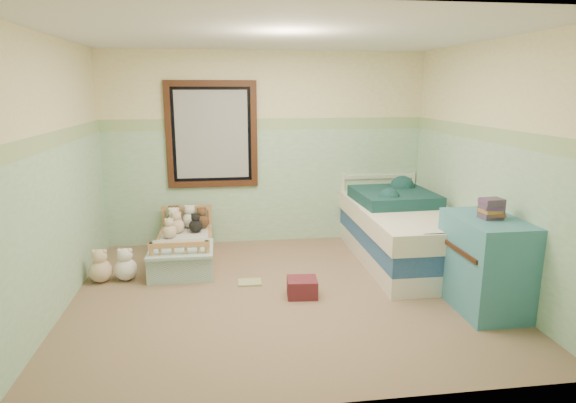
{
  "coord_description": "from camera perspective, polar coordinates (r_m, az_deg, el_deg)",
  "views": [
    {
      "loc": [
        -0.58,
        -4.54,
        2.02
      ],
      "look_at": [
        0.09,
        0.35,
        0.87
      ],
      "focal_mm": 30.22,
      "sensor_mm": 36.0,
      "label": 1
    }
  ],
  "objects": [
    {
      "name": "floor",
      "position": [
        5.01,
        -0.51,
        -10.83
      ],
      "size": [
        4.2,
        3.6,
        0.02
      ],
      "primitive_type": "cube",
      "color": "brown",
      "rests_on": "ground"
    },
    {
      "name": "ceiling",
      "position": [
        4.6,
        -0.57,
        19.2
      ],
      "size": [
        4.2,
        3.6,
        0.02
      ],
      "primitive_type": "cube",
      "color": "silver",
      "rests_on": "wall_back"
    },
    {
      "name": "wall_back",
      "position": [
        6.41,
        -2.59,
        6.19
      ],
      "size": [
        4.2,
        0.04,
        2.5
      ],
      "primitive_type": "cube",
      "color": "#D3CB87",
      "rests_on": "floor"
    },
    {
      "name": "wall_front",
      "position": [
        2.9,
        3.97,
        -2.36
      ],
      "size": [
        4.2,
        0.04,
        2.5
      ],
      "primitive_type": "cube",
      "color": "#D3CB87",
      "rests_on": "floor"
    },
    {
      "name": "wall_left",
      "position": [
        4.85,
        -26.0,
        2.61
      ],
      "size": [
        0.04,
        3.6,
        2.5
      ],
      "primitive_type": "cube",
      "color": "#D3CB87",
      "rests_on": "floor"
    },
    {
      "name": "wall_right",
      "position": [
        5.33,
        22.54,
        3.77
      ],
      "size": [
        0.04,
        3.6,
        2.5
      ],
      "primitive_type": "cube",
      "color": "#D3CB87",
      "rests_on": "floor"
    },
    {
      "name": "wainscot_mint",
      "position": [
        6.48,
        -2.53,
        1.78
      ],
      "size": [
        4.2,
        0.01,
        1.5
      ],
      "primitive_type": "cube",
      "color": "#85B58F",
      "rests_on": "floor"
    },
    {
      "name": "border_strip",
      "position": [
        6.37,
        -2.6,
        9.08
      ],
      "size": [
        4.2,
        0.01,
        0.15
      ],
      "primitive_type": "cube",
      "color": "#548653",
      "rests_on": "wall_back"
    },
    {
      "name": "window_frame",
      "position": [
        6.33,
        -8.95,
        7.77
      ],
      "size": [
        1.16,
        0.06,
        1.36
      ],
      "primitive_type": "cube",
      "color": "#3A1B0F",
      "rests_on": "wall_back"
    },
    {
      "name": "window_blinds",
      "position": [
        6.34,
        -8.95,
        7.78
      ],
      "size": [
        0.92,
        0.01,
        1.12
      ],
      "primitive_type": "cube",
      "color": "#B6B6B4",
      "rests_on": "window_frame"
    },
    {
      "name": "toddler_bed_frame",
      "position": [
        5.94,
        -12.06,
        -6.26
      ],
      "size": [
        0.64,
        1.28,
        0.16
      ],
      "primitive_type": "cube",
      "color": "#A16E46",
      "rests_on": "floor"
    },
    {
      "name": "toddler_mattress",
      "position": [
        5.89,
        -12.13,
        -4.96
      ],
      "size": [
        0.58,
        1.22,
        0.12
      ],
      "primitive_type": "cube",
      "color": "silver",
      "rests_on": "toddler_bed_frame"
    },
    {
      "name": "patchwork_quilt",
      "position": [
        5.49,
        -12.46,
        -5.49
      ],
      "size": [
        0.69,
        0.64,
        0.03
      ],
      "primitive_type": "cube",
      "color": "#649CC1",
      "rests_on": "toddler_mattress"
    },
    {
      "name": "plush_bed_brown",
      "position": [
        6.34,
        -13.23,
        -2.2
      ],
      "size": [
        0.2,
        0.2,
        0.2
      ],
      "primitive_type": "sphere",
      "color": "brown",
      "rests_on": "toddler_mattress"
    },
    {
      "name": "plush_bed_white",
      "position": [
        6.32,
        -11.43,
        -2.16
      ],
      "size": [
        0.2,
        0.2,
        0.2
      ],
      "primitive_type": "sphere",
      "color": "silver",
      "rests_on": "toddler_mattress"
    },
    {
      "name": "plush_bed_tan",
      "position": [
        6.12,
        -12.94,
        -2.81
      ],
      "size": [
        0.19,
        0.19,
        0.19
      ],
      "primitive_type": "sphere",
      "color": "beige",
      "rests_on": "toddler_mattress"
    },
    {
      "name": "plush_bed_dark",
      "position": [
        6.11,
        -10.79,
        -2.84
      ],
      "size": [
        0.17,
        0.17,
        0.17
      ],
      "primitive_type": "sphere",
      "color": "black",
      "rests_on": "toddler_mattress"
    },
    {
      "name": "plush_floor_cream",
      "position": [
        5.56,
        -18.52,
        -7.57
      ],
      "size": [
        0.24,
        0.24,
        0.24
      ],
      "primitive_type": "sphere",
      "color": "white",
      "rests_on": "floor"
    },
    {
      "name": "plush_floor_tan",
      "position": [
        5.6,
        -21.17,
        -7.62
      ],
      "size": [
        0.25,
        0.25,
        0.25
      ],
      "primitive_type": "sphere",
      "color": "beige",
      "rests_on": "floor"
    },
    {
      "name": "twin_bed_frame",
      "position": [
        6.01,
        13.47,
        -5.82
      ],
      "size": [
        1.06,
        2.12,
        0.22
      ],
      "primitive_type": "cube",
      "color": "white",
      "rests_on": "floor"
    },
    {
      "name": "twin_boxspring",
      "position": [
        5.94,
        13.58,
        -3.82
      ],
      "size": [
        1.06,
        2.12,
        0.22
      ],
      "primitive_type": "cube",
      "color": "navy",
      "rests_on": "twin_bed_frame"
    },
    {
      "name": "twin_mattress",
      "position": [
        5.88,
        13.69,
        -1.76
      ],
      "size": [
        1.1,
        2.16,
        0.22
      ],
      "primitive_type": "cube",
      "color": "silver",
      "rests_on": "twin_boxspring"
    },
    {
      "name": "teal_blanket",
      "position": [
        6.09,
        12.33,
        0.57
      ],
      "size": [
        0.93,
        0.99,
        0.14
      ],
      "primitive_type": "cube",
      "rotation": [
        0.0,
        0.0,
        0.04
      ],
      "color": "black",
      "rests_on": "twin_mattress"
    },
    {
      "name": "dresser",
      "position": [
        4.9,
        22.15,
        -6.77
      ],
      "size": [
        0.55,
        0.88,
        0.88
      ],
      "primitive_type": "cube",
      "color": "teal",
      "rests_on": "floor"
    },
    {
      "name": "book_stack",
      "position": [
        4.74,
        22.82,
        -0.77
      ],
      "size": [
        0.2,
        0.16,
        0.19
      ],
      "primitive_type": "cube",
      "rotation": [
        0.0,
        0.0,
        0.07
      ],
      "color": "brown",
      "rests_on": "dresser"
    },
    {
      "name": "red_pillow",
      "position": [
        4.9,
        1.67,
        -10.08
      ],
      "size": [
        0.32,
        0.28,
        0.18
      ],
      "primitive_type": "cube",
      "rotation": [
        0.0,
        0.0,
        -0.08
      ],
      "color": "#9F263A",
      "rests_on": "floor"
    },
    {
      "name": "floor_book",
      "position": [
        5.25,
        -4.52,
        -9.47
      ],
      "size": [
        0.25,
        0.19,
        0.02
      ],
      "primitive_type": "cube",
      "rotation": [
        0.0,
        0.0,
        -0.02
      ],
      "color": "yellow",
      "rests_on": "floor"
    },
    {
      "name": "extra_plush_0",
      "position": [
        6.23,
        -13.23,
        -2.47
      ],
      "size": [
        0.2,
        0.2,
        0.2
      ],
      "primitive_type": "sphere",
      "color": "silver",
      "rests_on": "toddler_mattress"
    },
    {
      "name": "extra_plush_1",
      "position": [
        6.27,
        -10.08,
        -2.3
      ],
      "size": [
        0.18,
        0.18,
        0.18
      ],
      "primitive_type": "sphere",
      "color": "brown",
      "rests_on": "toddler_mattress"
    },
    {
      "name": "extra_plush_2",
      "position": [
        5.94,
        -13.77,
        -3.45
      ],
      "size": [
        0.17,
        0.17,
        0.17
      ],
      "primitive_type": "sphere",
      "color": "beige",
      "rests_on": "toddler_mattress"
    }
  ]
}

